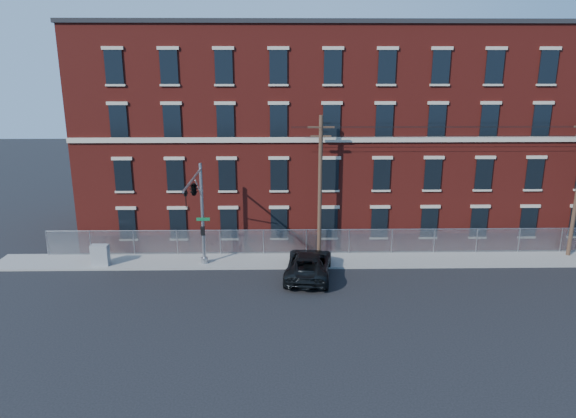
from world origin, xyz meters
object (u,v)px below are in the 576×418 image
Objects in this scene: traffic_signal_mast at (196,197)px; pickup_truck at (309,264)px; utility_pole_near at (320,185)px; utility_cabinet at (100,255)px.

traffic_signal_mast reaches higher than pickup_truck.
utility_pole_near reaches higher than utility_cabinet.
traffic_signal_mast is 8.70m from utility_pole_near.
utility_cabinet is (-15.03, -1.37, -4.49)m from utility_pole_near.
utility_pole_near reaches higher than traffic_signal_mast.
pickup_truck is at bearing -5.18° from utility_cabinet.
utility_cabinet is at bearing 163.76° from traffic_signal_mast.
traffic_signal_mast is at bearing -156.86° from utility_pole_near.
utility_cabinet is (-14.10, 1.94, 0.01)m from pickup_truck.
utility_pole_near is (8.00, 3.42, -0.05)m from traffic_signal_mast.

